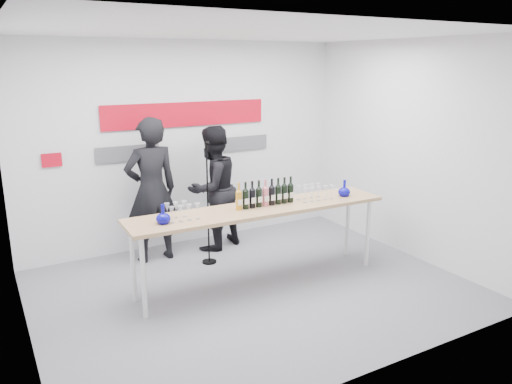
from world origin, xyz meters
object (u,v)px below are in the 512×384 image
presenter_left (152,190)px  presenter_right (213,188)px  tasting_table (260,213)px  mic_stand (209,227)px

presenter_left → presenter_right: (0.92, 0.02, -0.09)m
tasting_table → presenter_left: bearing=124.7°
presenter_left → mic_stand: (0.61, -0.49, -0.48)m
presenter_right → mic_stand: presenter_right is taller
tasting_table → mic_stand: 1.02m
presenter_left → mic_stand: size_ratio=1.18×
presenter_right → presenter_left: bearing=-19.3°
tasting_table → mic_stand: size_ratio=1.94×
presenter_left → presenter_right: bearing=179.5°
tasting_table → presenter_right: size_ratio=1.81×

